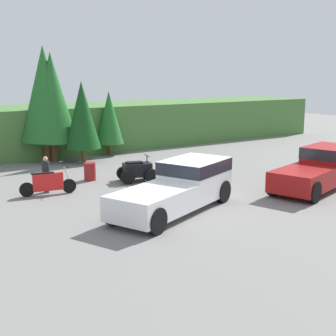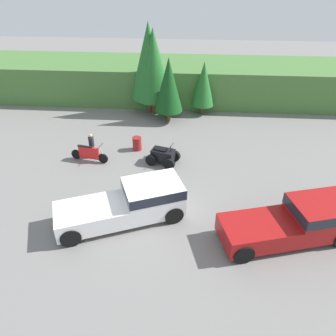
# 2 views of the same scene
# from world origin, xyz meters

# --- Properties ---
(ground_plane) EXTENTS (80.00, 80.00, 0.00)m
(ground_plane) POSITION_xyz_m (0.00, 0.00, 0.00)
(ground_plane) COLOR slate
(hillside_backdrop) EXTENTS (44.00, 6.00, 3.06)m
(hillside_backdrop) POSITION_xyz_m (0.00, 16.00, 1.53)
(hillside_backdrop) COLOR #477538
(hillside_backdrop) RESTS_ON ground_plane
(tree_left) EXTENTS (3.01, 3.01, 6.84)m
(tree_left) POSITION_xyz_m (-1.50, 12.74, 4.02)
(tree_left) COLOR brown
(tree_left) RESTS_ON ground_plane
(tree_mid_left) EXTENTS (2.84, 2.84, 6.46)m
(tree_mid_left) POSITION_xyz_m (-1.15, 12.51, 3.80)
(tree_mid_left) COLOR brown
(tree_mid_left) RESTS_ON ground_plane
(tree_mid_right) EXTENTS (2.10, 2.10, 4.78)m
(tree_mid_right) POSITION_xyz_m (0.10, 11.05, 2.81)
(tree_mid_right) COLOR brown
(tree_mid_right) RESTS_ON ground_plane
(tree_right) EXTENTS (1.81, 1.81, 4.12)m
(tree_right) POSITION_xyz_m (2.66, 12.64, 2.42)
(tree_right) COLOR brown
(tree_right) RESTS_ON ground_plane
(pickup_truck_red) EXTENTS (6.07, 3.50, 1.81)m
(pickup_truck_red) POSITION_xyz_m (6.67, -0.89, 0.97)
(pickup_truck_red) COLOR maroon
(pickup_truck_red) RESTS_ON ground_plane
(pickup_truck_second) EXTENTS (6.24, 4.09, 1.81)m
(pickup_truck_second) POSITION_xyz_m (-0.80, -0.19, 0.97)
(pickup_truck_second) COLOR white
(pickup_truck_second) RESTS_ON ground_plane
(dirt_bike) EXTENTS (2.41, 0.73, 1.22)m
(dirt_bike) POSITION_xyz_m (-4.32, 4.82, 0.51)
(dirt_bike) COLOR black
(dirt_bike) RESTS_ON ground_plane
(quad_atv) EXTENTS (2.11, 1.67, 1.27)m
(quad_atv) POSITION_xyz_m (0.22, 4.92, 0.50)
(quad_atv) COLOR black
(quad_atv) RESTS_ON ground_plane
(rider_person) EXTENTS (0.38, 0.38, 1.63)m
(rider_person) POSITION_xyz_m (-4.24, 5.26, 0.88)
(rider_person) COLOR navy
(rider_person) RESTS_ON ground_plane
(steel_barrel) EXTENTS (0.58, 0.58, 0.88)m
(steel_barrel) POSITION_xyz_m (-1.61, 6.43, 0.44)
(steel_barrel) COLOR maroon
(steel_barrel) RESTS_ON ground_plane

